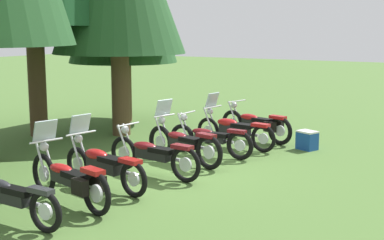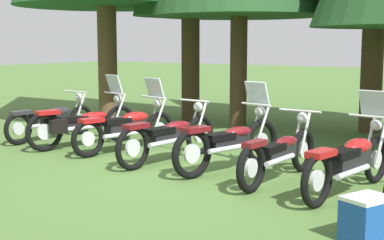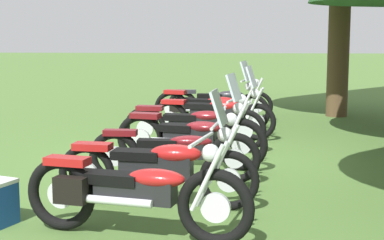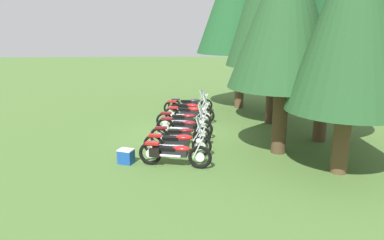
% 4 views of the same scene
% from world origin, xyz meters
% --- Properties ---
extents(ground_plane, '(80.00, 80.00, 0.00)m').
position_xyz_m(ground_plane, '(0.00, 0.00, 0.00)').
color(ground_plane, '#4C7033').
extents(motorcycle_0, '(0.72, 2.31, 0.98)m').
position_xyz_m(motorcycle_0, '(-3.93, 0.34, 0.43)').
color(motorcycle_0, black).
rests_on(motorcycle_0, ground_plane).
extents(motorcycle_1, '(0.94, 2.36, 1.38)m').
position_xyz_m(motorcycle_1, '(-2.79, 0.11, 0.48)').
color(motorcycle_1, black).
rests_on(motorcycle_1, ground_plane).
extents(motorcycle_2, '(0.78, 2.31, 1.35)m').
position_xyz_m(motorcycle_2, '(-1.75, 0.24, 0.47)').
color(motorcycle_2, black).
rests_on(motorcycle_2, ground_plane).
extents(motorcycle_3, '(0.64, 2.38, 1.01)m').
position_xyz_m(motorcycle_3, '(-0.54, -0.06, 0.45)').
color(motorcycle_3, black).
rests_on(motorcycle_3, ground_plane).
extents(motorcycle_4, '(0.79, 2.26, 1.39)m').
position_xyz_m(motorcycle_4, '(0.65, -0.05, 0.47)').
color(motorcycle_4, black).
rests_on(motorcycle_4, ground_plane).
extents(motorcycle_5, '(0.69, 2.27, 1.00)m').
position_xyz_m(motorcycle_5, '(1.59, -0.22, 0.42)').
color(motorcycle_5, black).
rests_on(motorcycle_5, ground_plane).
extents(motorcycle_6, '(0.75, 2.35, 1.35)m').
position_xyz_m(motorcycle_6, '(2.67, -0.31, 0.48)').
color(motorcycle_6, black).
rests_on(motorcycle_6, ground_plane).
extents(motorcycle_7, '(0.93, 2.31, 1.03)m').
position_xyz_m(motorcycle_7, '(3.75, -0.47, 0.46)').
color(motorcycle_7, black).
rests_on(motorcycle_7, ground_plane).
extents(pine_tree_4, '(3.67, 3.67, 7.35)m').
position_xyz_m(pine_tree_4, '(2.55, 3.17, 4.80)').
color(pine_tree_4, '#4C3823').
rests_on(pine_tree_4, ground_plane).
extents(pine_tree_5, '(3.45, 3.45, 7.52)m').
position_xyz_m(pine_tree_5, '(4.41, 4.51, 4.70)').
color(pine_tree_5, brown).
rests_on(pine_tree_5, ground_plane).
extents(picnic_cooler, '(0.51, 0.57, 0.47)m').
position_xyz_m(picnic_cooler, '(3.41, -1.99, 0.24)').
color(picnic_cooler, '#19479E').
rests_on(picnic_cooler, ground_plane).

